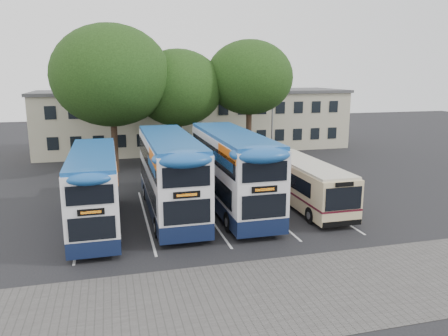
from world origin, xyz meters
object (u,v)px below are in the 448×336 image
Objects in this scene: bus_single at (304,181)px; bus_dd_left at (94,186)px; tree_right at (249,78)px; bus_dd_mid at (170,171)px; lamp_post at (273,104)px; tree_mid at (178,88)px; bus_dd_right at (232,167)px; tree_left at (111,76)px.

bus_dd_left is at bearing -176.78° from bus_single.
tree_right reaches higher than bus_dd_mid.
bus_single is at bearing -103.60° from lamp_post.
tree_mid is at bearing 111.95° from bus_single.
bus_single is (12.27, 0.69, -0.66)m from bus_dd_left.
tree_right is at bearing 67.92° from bus_dd_right.
bus_dd_left is 4.32m from bus_dd_mid.
bus_single is (5.50, -13.65, -5.17)m from tree_mid.
tree_mid is 0.90× the size of bus_dd_right.
tree_left is 1.08× the size of bus_dd_mid.
tree_left reaches higher than bus_dd_mid.
tree_right is 14.54m from bus_dd_right.
tree_left is 1.09× the size of tree_right.
tree_right is (6.16, -0.61, 0.85)m from tree_mid.
tree_mid is 0.92× the size of tree_right.
lamp_post is at bearing 8.26° from tree_mid.
bus_dd_right is (-5.12, -12.64, -5.04)m from tree_right.
bus_single is (4.47, -0.40, -0.98)m from bus_dd_right.
lamp_post is at bearing 60.98° from bus_dd_right.
bus_dd_left is (-12.93, -13.72, -5.36)m from tree_right.
tree_mid is 14.07m from bus_dd_mid.
bus_dd_mid is at bearing 178.69° from bus_dd_right.
tree_left is 14.71m from bus_dd_right.
bus_dd_left is 12.31m from bus_single.
tree_left is at bearing -177.40° from tree_right.
bus_dd_left is 7.89m from bus_dd_right.
bus_dd_left is (-1.29, -13.19, -5.55)m from tree_left.
bus_dd_left is 1.05× the size of bus_single.
bus_single is (10.98, -12.50, -6.21)m from tree_left.
tree_left is 1.27× the size of bus_single.
lamp_post is 0.91× the size of tree_mid.
bus_dd_mid is at bearing -101.27° from tree_mid.
bus_dd_left is at bearing -172.07° from bus_dd_right.
bus_dd_left is at bearing -115.28° from tree_mid.
bus_dd_right is at bearing -61.70° from tree_left.
tree_left is at bearing 131.30° from bus_single.
tree_left reaches higher than tree_right.
bus_dd_right is (6.52, -12.11, -5.23)m from tree_left.
bus_dd_right is at bearing 174.93° from bus_single.
tree_mid is at bearing -171.74° from lamp_post.
tree_right is (-2.96, -1.94, 2.50)m from lamp_post.
bus_dd_right is at bearing -119.02° from lamp_post.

